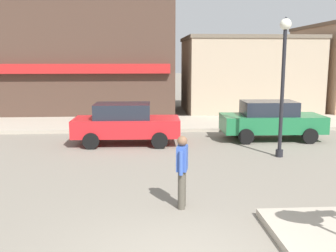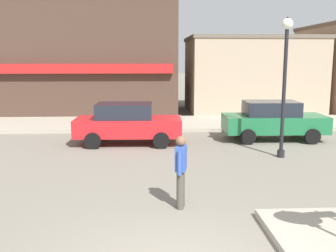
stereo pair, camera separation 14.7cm
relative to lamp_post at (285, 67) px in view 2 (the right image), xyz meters
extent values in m
cube|color=#A89E8C|center=(-4.01, 6.57, -2.88)|extent=(80.00, 4.00, 0.15)
cylinder|color=black|center=(0.00, 0.00, -0.86)|extent=(0.12, 0.12, 4.20)
cylinder|color=black|center=(0.00, 0.00, -2.84)|extent=(0.24, 0.24, 0.24)
sphere|color=white|center=(0.00, 0.00, 1.35)|extent=(0.36, 0.36, 0.36)
cone|color=black|center=(0.00, 0.00, 1.49)|extent=(0.32, 0.32, 0.18)
cube|color=red|center=(-5.15, 2.33, -2.29)|extent=(4.04, 1.80, 0.66)
cube|color=#1E232D|center=(-5.30, 2.33, -1.68)|extent=(2.11, 1.45, 0.56)
cylinder|color=black|center=(-3.89, 3.15, -2.66)|extent=(0.60, 0.19, 0.60)
cylinder|color=black|center=(-3.94, 1.45, -2.66)|extent=(0.60, 0.19, 0.60)
cylinder|color=black|center=(-6.37, 3.21, -2.66)|extent=(0.60, 0.19, 0.60)
cylinder|color=black|center=(-6.42, 1.51, -2.66)|extent=(0.60, 0.19, 0.60)
cube|color=#1E6B3D|center=(0.64, 2.78, -2.29)|extent=(4.04, 1.79, 0.66)
cube|color=#1E232D|center=(0.49, 2.78, -1.68)|extent=(2.11, 1.44, 0.56)
cylinder|color=black|center=(1.90, 3.60, -2.66)|extent=(0.60, 0.19, 0.60)
cylinder|color=black|center=(1.86, 1.90, -2.66)|extent=(0.60, 0.19, 0.60)
cylinder|color=black|center=(-0.58, 3.66, -2.66)|extent=(0.60, 0.19, 0.60)
cylinder|color=black|center=(-0.62, 1.96, -2.66)|extent=(0.60, 0.19, 0.60)
cylinder|color=#4C473D|center=(-3.71, -4.37, -2.53)|extent=(0.16, 0.16, 0.85)
cylinder|color=#4C473D|center=(-3.67, -4.19, -2.53)|extent=(0.16, 0.16, 0.85)
cube|color=#3351A8|center=(-3.69, -4.28, -1.84)|extent=(0.29, 0.40, 0.54)
sphere|color=brown|center=(-3.69, -4.28, -1.46)|extent=(0.22, 0.22, 0.22)
cylinder|color=#3351A8|center=(-3.74, -4.51, -1.89)|extent=(0.11, 0.11, 0.52)
cylinder|color=#3351A8|center=(-3.64, -4.06, -1.89)|extent=(0.11, 0.11, 0.52)
cube|color=#473328|center=(-8.67, 12.79, 1.11)|extent=(11.78, 8.44, 8.14)
cube|color=#B21E1E|center=(-8.67, 8.42, -0.26)|extent=(11.19, 0.40, 0.50)
cube|color=tan|center=(1.83, 11.28, -0.81)|extent=(7.49, 5.56, 4.30)
cube|color=#685B4C|center=(1.83, 11.28, 1.44)|extent=(7.64, 5.67, 0.20)
camera|label=1|loc=(-4.53, -12.48, 0.30)|focal=42.00mm
camera|label=2|loc=(-4.38, -12.49, 0.30)|focal=42.00mm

